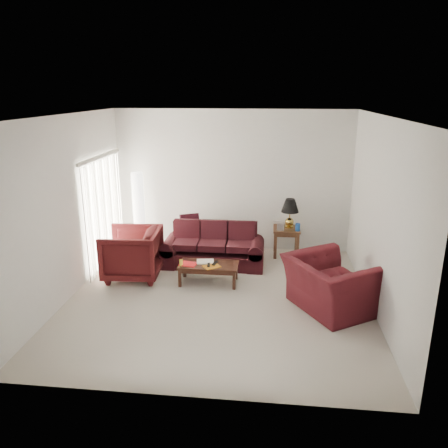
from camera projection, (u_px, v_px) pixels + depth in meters
The scene contains 19 objects.
floor at pixel (219, 298), 7.37m from camera, with size 5.00×5.00×0.00m, color #B9B09E.
blinds at pixel (104, 212), 8.54m from camera, with size 0.10×2.00×2.16m, color silver.
sofa at pixel (213, 246), 8.66m from camera, with size 2.00×0.86×0.82m, color black, non-canonical shape.
throw_pillow at pixel (190, 223), 9.24m from camera, with size 0.40×0.11×0.40m, color black.
end_table at pixel (286, 242), 9.20m from camera, with size 0.55×0.55×0.60m, color #4C251A, non-canonical shape.
table_lamp at pixel (290, 213), 9.06m from camera, with size 0.37×0.37×0.62m, color gold, non-canonical shape.
clock at pixel (281, 227), 8.95m from camera, with size 0.14×0.05×0.14m, color #ADAEB1.
blue_canister at pixel (298, 227), 8.91m from camera, with size 0.10×0.10×0.16m, color navy.
picture_frame at pixel (277, 221), 9.28m from camera, with size 0.14×0.02×0.18m, color silver.
floor_lamp at pixel (139, 212), 9.26m from camera, with size 0.28×0.28×1.75m, color white, non-canonical shape.
armchair_left at pixel (132, 253), 8.08m from camera, with size 1.00×1.02×0.93m, color #3D0E0F.
armchair_right at pixel (330, 285), 6.89m from camera, with size 1.29×1.13×0.84m, color #420F15.
coffee_table at pixel (209, 273), 7.90m from camera, with size 1.06×0.53×0.37m, color black, non-canonical shape.
magazine_red at pixel (188, 264), 7.82m from camera, with size 0.30×0.22×0.02m, color red.
magazine_white at pixel (205, 262), 7.93m from camera, with size 0.31×0.23×0.02m, color white.
magazine_orange at pixel (212, 266), 7.71m from camera, with size 0.28×0.21×0.02m, color #BF7216.
remote_a at pixel (209, 265), 7.73m from camera, with size 0.05×0.16×0.02m, color black.
remote_b at pixel (215, 263), 7.81m from camera, with size 0.06×0.19×0.02m, color black.
yellow_glass at pixel (181, 263), 7.76m from camera, with size 0.06×0.06×0.11m, color yellow.
Camera 1 is at (0.82, -6.62, 3.37)m, focal length 35.00 mm.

